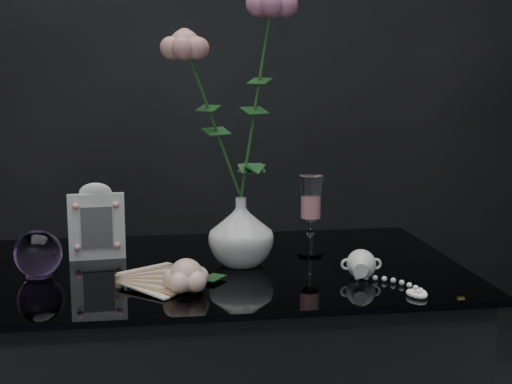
{
  "coord_description": "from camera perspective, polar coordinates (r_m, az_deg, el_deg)",
  "views": [
    {
      "loc": [
        -0.08,
        -1.33,
        1.15
      ],
      "look_at": [
        0.11,
        -0.02,
        0.92
      ],
      "focal_mm": 50.0,
      "sensor_mm": 36.0,
      "label": 1
    }
  ],
  "objects": [
    {
      "name": "paper_fan",
      "position": [
        1.32,
        -10.88,
        -6.89
      ],
      "size": [
        0.31,
        0.28,
        0.03
      ],
      "primitive_type": null,
      "rotation": [
        0.0,
        0.0,
        -0.4
      ],
      "color": "beige",
      "rests_on": "table"
    },
    {
      "name": "vase",
      "position": [
        1.42,
        -1.21,
        -3.19
      ],
      "size": [
        0.16,
        0.16,
        0.14
      ],
      "primitive_type": "imported",
      "rotation": [
        0.0,
        0.0,
        0.27
      ],
      "color": "white",
      "rests_on": "table"
    },
    {
      "name": "picture_frame",
      "position": [
        1.5,
        -12.64,
        -2.29
      ],
      "size": [
        0.13,
        0.1,
        0.16
      ],
      "primitive_type": null,
      "rotation": [
        0.0,
        0.0,
        0.08
      ],
      "color": "white",
      "rests_on": "table"
    },
    {
      "name": "roses",
      "position": [
        1.39,
        -1.57,
        8.13
      ],
      "size": [
        0.25,
        0.13,
        0.47
      ],
      "color": "#DD9189",
      "rests_on": "vase"
    },
    {
      "name": "pearl_jar",
      "position": [
        1.36,
        8.42,
        -5.62
      ],
      "size": [
        0.21,
        0.22,
        0.06
      ],
      "primitive_type": null,
      "rotation": [
        0.0,
        0.0,
        -0.09
      ],
      "color": "white",
      "rests_on": "table"
    },
    {
      "name": "paperweight",
      "position": [
        1.41,
        -17.05,
        -4.74
      ],
      "size": [
        0.09,
        0.09,
        0.09
      ],
      "primitive_type": null,
      "rotation": [
        0.0,
        0.0,
        -0.03
      ],
      "color": "#BD88DD",
      "rests_on": "table"
    },
    {
      "name": "wine_glass",
      "position": [
        1.5,
        4.39,
        -1.9
      ],
      "size": [
        0.06,
        0.06,
        0.17
      ],
      "primitive_type": null,
      "rotation": [
        0.0,
        0.0,
        0.15
      ],
      "color": "white",
      "rests_on": "table"
    },
    {
      "name": "loose_rose",
      "position": [
        1.26,
        -5.61,
        -6.69
      ],
      "size": [
        0.2,
        0.22,
        0.06
      ],
      "primitive_type": null,
      "rotation": [
        0.0,
        0.0,
        0.41
      ],
      "color": "#FFC2A4",
      "rests_on": "table"
    }
  ]
}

